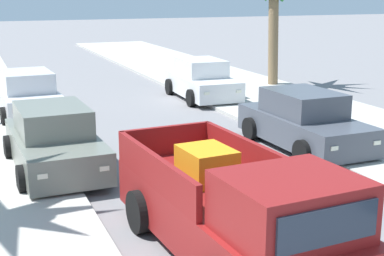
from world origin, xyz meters
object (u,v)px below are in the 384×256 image
at_px(pickup_truck, 235,213).
at_px(car_right_near, 28,96).
at_px(car_left_near, 304,122).
at_px(car_left_far, 54,141).
at_px(car_left_mid, 202,81).

distance_m(pickup_truck, car_right_near, 11.94).
xyz_separation_m(car_left_near, car_left_far, (-6.48, 0.49, 0.00)).
height_order(pickup_truck, car_left_mid, pickup_truck).
xyz_separation_m(pickup_truck, car_left_far, (-1.92, 5.58, -0.08)).
bearing_deg(car_left_far, car_right_near, 89.43).
xyz_separation_m(car_left_near, car_right_near, (-6.42, 6.71, 0.00)).
distance_m(pickup_truck, car_left_mid, 13.42).
relative_size(car_right_near, car_left_far, 1.00).
distance_m(car_left_near, car_left_mid, 7.46).
relative_size(pickup_truck, car_left_far, 1.24).
relative_size(car_left_near, car_left_far, 1.00).
bearing_deg(pickup_truck, car_right_near, 98.95).
distance_m(car_left_near, car_right_near, 9.28).
relative_size(car_left_near, car_left_mid, 0.99).
height_order(car_left_mid, car_left_far, same).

